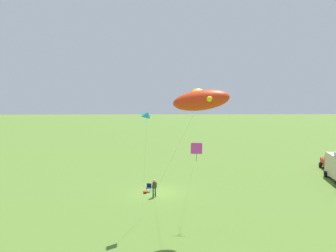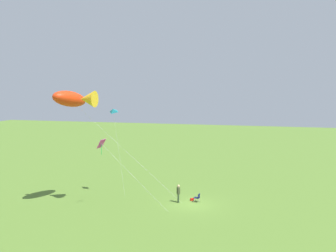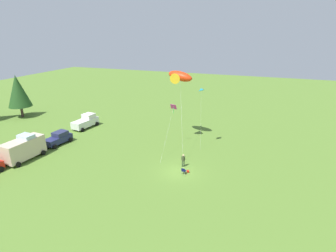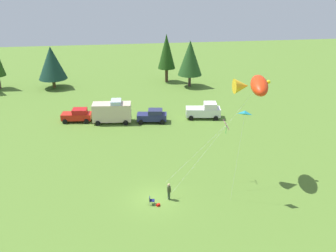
{
  "view_description": "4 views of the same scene",
  "coord_description": "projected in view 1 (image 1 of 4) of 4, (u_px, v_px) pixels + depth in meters",
  "views": [
    {
      "loc": [
        38.47,
        0.66,
        11.78
      ],
      "look_at": [
        -0.11,
        1.16,
        6.78
      ],
      "focal_mm": 42.0,
      "sensor_mm": 36.0,
      "label": 1
    },
    {
      "loc": [
        -7.32,
        35.77,
        11.05
      ],
      "look_at": [
        1.9,
        1.73,
        7.59
      ],
      "focal_mm": 42.0,
      "sensor_mm": 36.0,
      "label": 2
    },
    {
      "loc": [
        -27.42,
        -8.65,
        16.42
      ],
      "look_at": [
        1.23,
        1.82,
        5.38
      ],
      "focal_mm": 28.0,
      "sensor_mm": 36.0,
      "label": 3
    },
    {
      "loc": [
        -3.01,
        -32.22,
        21.06
      ],
      "look_at": [
        1.57,
        1.73,
        6.87
      ],
      "focal_mm": 42.0,
      "sensor_mm": 36.0,
      "label": 4
    }
  ],
  "objects": [
    {
      "name": "ground_plane",
      "position": [
        157.0,
        193.0,
        39.65
      ],
      "size": [
        160.0,
        160.0,
        0.0
      ],
      "primitive_type": "plane",
      "color": "#54782B"
    },
    {
      "name": "person_kite_flyer",
      "position": [
        154.0,
        187.0,
        38.14
      ],
      "size": [
        0.44,
        0.54,
        1.74
      ],
      "rotation": [
        0.0,
        0.0,
        0.39
      ],
      "color": "#34462E",
      "rests_on": "ground"
    },
    {
      "name": "folding_chair",
      "position": [
        149.0,
        187.0,
        39.96
      ],
      "size": [
        0.55,
        0.55,
        0.82
      ],
      "rotation": [
        0.0,
        0.0,
        -0.16
      ],
      "color": "#0E1346",
      "rests_on": "ground"
    },
    {
      "name": "backpack_on_grass",
      "position": [
        145.0,
        192.0,
        39.38
      ],
      "size": [
        0.39,
        0.36,
        0.22
      ],
      "primitive_type": "cube",
      "rotation": [
        0.0,
        0.0,
        0.56
      ],
      "color": "red",
      "rests_on": "ground"
    },
    {
      "name": "car_red_sedan",
      "position": [
        333.0,
        163.0,
        48.63
      ],
      "size": [
        4.36,
        2.57,
        1.89
      ],
      "rotation": [
        0.0,
        0.0,
        -0.1
      ],
      "color": "red",
      "rests_on": "ground"
    },
    {
      "name": "kite_large_fish",
      "position": [
        200.0,
        100.0,
        28.12
      ],
      "size": [
        11.04,
        5.91,
        11.01
      ],
      "color": "red",
      "rests_on": "ground"
    },
    {
      "name": "kite_delta_teal",
      "position": [
        147.0,
        115.0,
        30.37
      ],
      "size": [
        1.57,
        1.08,
        9.04
      ],
      "color": "teal",
      "rests_on": "ground"
    },
    {
      "name": "kite_diamond_rainbow",
      "position": [
        196.0,
        150.0,
        31.42
      ],
      "size": [
        6.53,
        0.96,
        6.39
      ],
      "color": "#D83E9E",
      "rests_on": "ground"
    }
  ]
}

